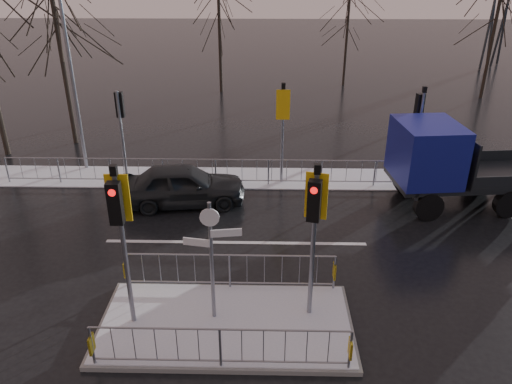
{
  "coord_description": "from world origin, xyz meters",
  "views": [
    {
      "loc": [
        0.93,
        -9.29,
        8.08
      ],
      "look_at": [
        0.63,
        3.67,
        1.8
      ],
      "focal_mm": 35.0,
      "sensor_mm": 36.0,
      "label": 1
    }
  ],
  "objects_px": {
    "car_far_lane": "(183,185)",
    "traffic_island": "(225,313)",
    "flatbed_truck": "(451,163)",
    "street_lamp_left": "(71,57)"
  },
  "relations": [
    {
      "from": "traffic_island",
      "to": "flatbed_truck",
      "type": "height_order",
      "value": "traffic_island"
    },
    {
      "from": "car_far_lane",
      "to": "street_lamp_left",
      "type": "height_order",
      "value": "street_lamp_left"
    },
    {
      "from": "car_far_lane",
      "to": "traffic_island",
      "type": "bearing_deg",
      "value": -169.88
    },
    {
      "from": "traffic_island",
      "to": "street_lamp_left",
      "type": "bearing_deg",
      "value": 124.07
    },
    {
      "from": "traffic_island",
      "to": "car_far_lane",
      "type": "bearing_deg",
      "value": 107.1
    },
    {
      "from": "flatbed_truck",
      "to": "street_lamp_left",
      "type": "relative_size",
      "value": 0.81
    },
    {
      "from": "flatbed_truck",
      "to": "street_lamp_left",
      "type": "distance_m",
      "value": 14.24
    },
    {
      "from": "traffic_island",
      "to": "car_far_lane",
      "type": "distance_m",
      "value": 6.67
    },
    {
      "from": "traffic_island",
      "to": "flatbed_truck",
      "type": "xyz_separation_m",
      "value": [
        7.21,
        6.54,
        1.2
      ]
    },
    {
      "from": "flatbed_truck",
      "to": "street_lamp_left",
      "type": "bearing_deg",
      "value": 167.77
    }
  ]
}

